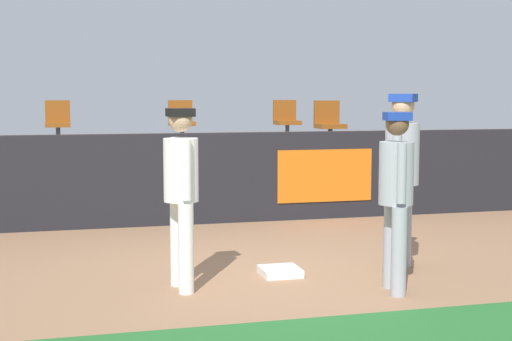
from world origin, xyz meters
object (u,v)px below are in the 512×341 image
Objects in this scene: player_fielder_home at (181,186)px; player_runner_visitor at (402,169)px; seat_back_center at (181,120)px; seat_back_right at (286,119)px; player_coach_visitor at (396,189)px; seat_back_left at (58,121)px; seat_front_right at (329,122)px; first_base at (280,271)px.

player_fielder_home is 2.39m from player_runner_visitor.
seat_back_right is (2.07, 0.00, 0.00)m from seat_back_center.
player_coach_visitor is 8.10m from seat_back_left.
player_fielder_home is at bearing -114.59° from seat_back_right.
seat_back_center is 2.07m from seat_back_right.
seat_back_right is (3.14, 6.85, 0.41)m from player_fielder_home.
seat_front_right is at bearing -82.95° from seat_back_right.
seat_back_center is at bearing 141.90° from seat_front_right.
player_runner_visitor is 4.98m from seat_front_right.
seat_back_center is at bearing 165.16° from player_fielder_home.
player_fielder_home is 2.04m from player_coach_visitor.
player_coach_visitor is (-0.44, -0.78, -0.10)m from player_runner_visitor.
first_base is 0.48× the size of seat_front_right.
player_fielder_home is 7.55m from seat_back_right.
seat_front_right is 1.00× the size of seat_back_center.
seat_back_right reaches higher than player_fielder_home.
seat_front_right is at bearing 140.36° from player_fielder_home.
player_runner_visitor is 0.90m from player_coach_visitor.
seat_front_right is at bearing 177.22° from player_coach_visitor.
player_runner_visitor is at bearing 162.08° from player_coach_visitor.
seat_back_right is at bearing -177.82° from player_coach_visitor.
player_coach_visitor is 7.52m from seat_back_center.
player_fielder_home reaches higher than first_base.
first_base is 7.08m from seat_back_left.
player_coach_visitor is (0.87, -0.89, 0.95)m from first_base.
seat_front_right and seat_back_left have the same top height.
seat_back_right is at bearing -146.73° from player_runner_visitor.
player_coach_visitor is 2.04× the size of seat_front_right.
player_coach_visitor is 5.85m from seat_front_right.
seat_back_right is at bearing 72.55° from first_base.
player_coach_visitor is 2.04× the size of seat_back_left.
player_coach_visitor is at bearing 66.74° from player_fielder_home.
seat_back_right and seat_back_left have the same top height.
seat_front_right reaches higher than first_base.
seat_back_center is at bearing -129.11° from player_runner_visitor.
player_fielder_home is 6.95m from seat_back_center.
player_runner_visitor is 2.24× the size of seat_back_center.
player_runner_visitor is 6.81m from seat_back_center.
player_runner_visitor reaches higher than player_coach_visitor.
seat_back_left is (-1.19, 6.85, 0.41)m from player_fielder_home.
seat_back_center is 2.25m from seat_back_left.
seat_back_right is 4.33m from seat_back_left.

